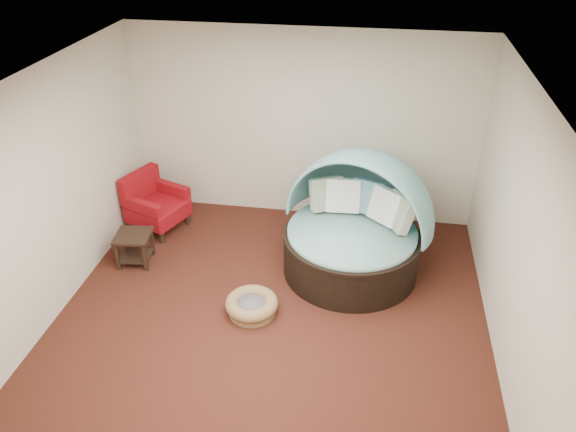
% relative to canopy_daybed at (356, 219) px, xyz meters
% --- Properties ---
extents(floor, '(5.00, 5.00, 0.00)m').
position_rel_canopy_daybed_xyz_m(floor, '(-0.88, -1.17, -0.74)').
color(floor, '#4D2116').
rests_on(floor, ground).
extents(wall_back, '(5.00, 0.00, 5.00)m').
position_rel_canopy_daybed_xyz_m(wall_back, '(-0.88, 1.33, 0.66)').
color(wall_back, beige).
rests_on(wall_back, floor).
extents(wall_front, '(5.00, 0.00, 5.00)m').
position_rel_canopy_daybed_xyz_m(wall_front, '(-0.88, -3.67, 0.66)').
color(wall_front, beige).
rests_on(wall_front, floor).
extents(wall_left, '(0.00, 5.00, 5.00)m').
position_rel_canopy_daybed_xyz_m(wall_left, '(-3.38, -1.17, 0.66)').
color(wall_left, beige).
rests_on(wall_left, floor).
extents(wall_right, '(0.00, 5.00, 5.00)m').
position_rel_canopy_daybed_xyz_m(wall_right, '(1.62, -1.17, 0.66)').
color(wall_right, beige).
rests_on(wall_right, floor).
extents(ceiling, '(5.00, 5.00, 0.00)m').
position_rel_canopy_daybed_xyz_m(ceiling, '(-0.88, -1.17, 2.06)').
color(ceiling, white).
rests_on(ceiling, wall_back).
extents(canopy_daybed, '(2.26, 2.22, 1.61)m').
position_rel_canopy_daybed_xyz_m(canopy_daybed, '(0.00, 0.00, 0.00)').
color(canopy_daybed, black).
rests_on(canopy_daybed, floor).
extents(pet_basket, '(0.81, 0.81, 0.22)m').
position_rel_canopy_daybed_xyz_m(pet_basket, '(-1.12, -1.13, -0.63)').
color(pet_basket, brown).
rests_on(pet_basket, floor).
extents(red_armchair, '(0.93, 0.93, 0.85)m').
position_rel_canopy_daybed_xyz_m(red_armchair, '(-2.93, 0.54, -0.35)').
color(red_armchair, black).
rests_on(red_armchair, floor).
extents(side_table, '(0.50, 0.50, 0.43)m').
position_rel_canopy_daybed_xyz_m(side_table, '(-2.88, -0.36, -0.46)').
color(side_table, black).
rests_on(side_table, floor).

